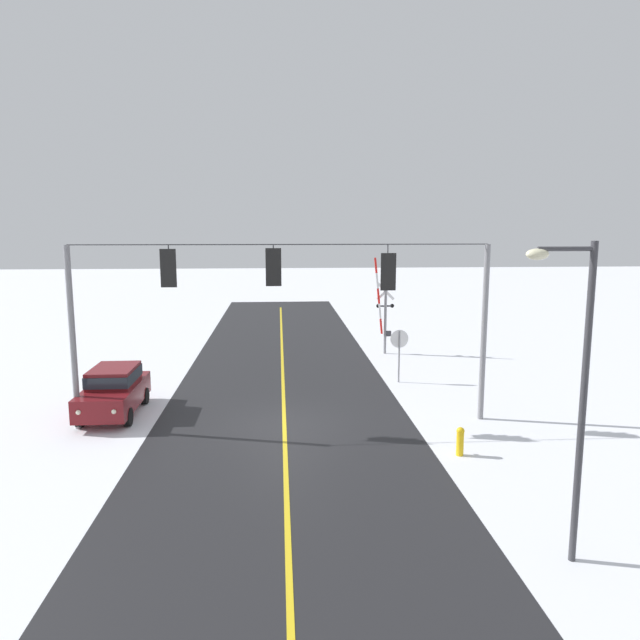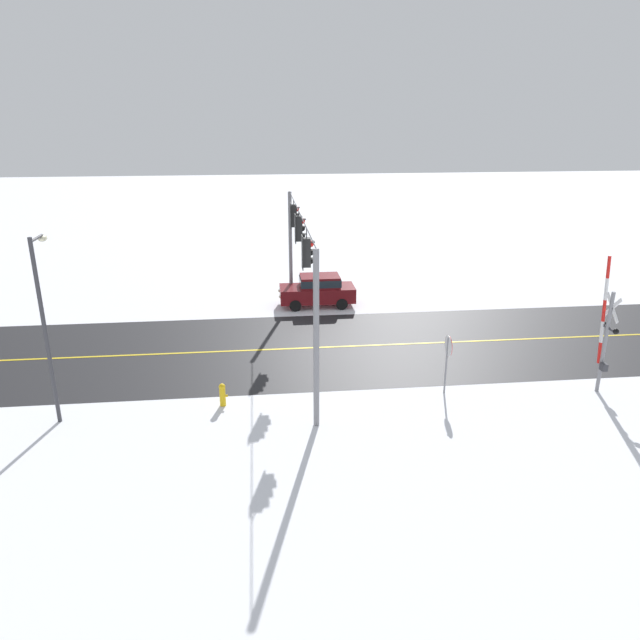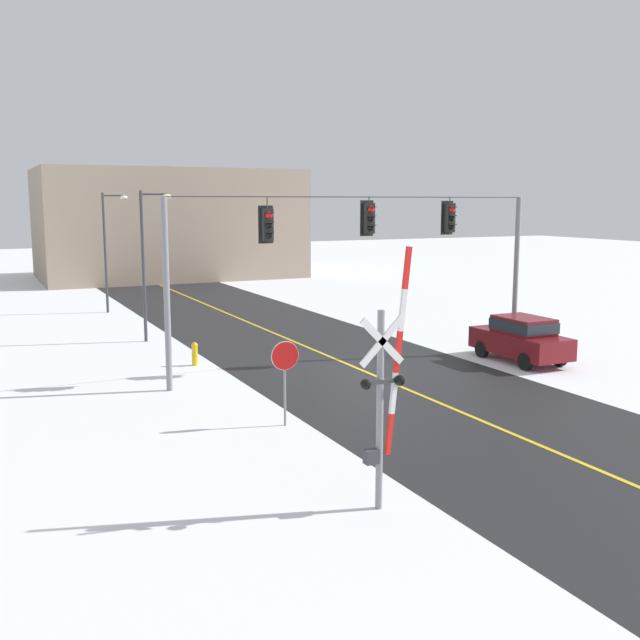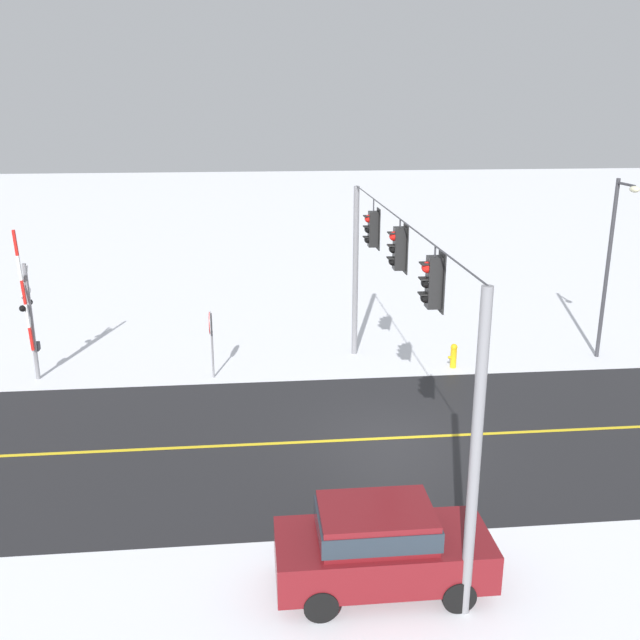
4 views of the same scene
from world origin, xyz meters
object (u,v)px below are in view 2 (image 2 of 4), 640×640
(stop_sign, at_px, (448,352))
(fire_hydrant, at_px, (223,394))
(railroad_crossing, at_px, (606,334))
(streetlamp_near, at_px, (45,313))
(parked_car_maroon, at_px, (318,289))

(stop_sign, relative_size, fire_hydrant, 2.67)
(stop_sign, height_order, fire_hydrant, stop_sign)
(railroad_crossing, relative_size, fire_hydrant, 5.91)
(streetlamp_near, bearing_deg, stop_sign, -88.03)
(railroad_crossing, distance_m, fire_hydrant, 14.48)
(parked_car_maroon, relative_size, fire_hydrant, 4.78)
(stop_sign, bearing_deg, fire_hydrant, 90.77)
(railroad_crossing, distance_m, parked_car_maroon, 15.21)
(streetlamp_near, distance_m, fire_hydrant, 6.60)
(streetlamp_near, height_order, fire_hydrant, streetlamp_near)
(railroad_crossing, bearing_deg, parked_car_maroon, 39.53)
(streetlamp_near, relative_size, fire_hydrant, 7.39)
(stop_sign, distance_m, railroad_crossing, 5.97)
(parked_car_maroon, height_order, fire_hydrant, parked_car_maroon)
(parked_car_maroon, distance_m, streetlamp_near, 15.92)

